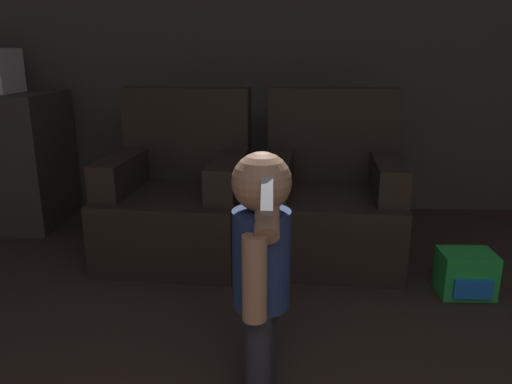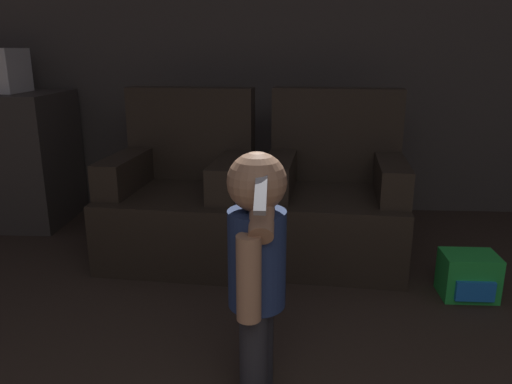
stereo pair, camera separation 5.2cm
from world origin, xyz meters
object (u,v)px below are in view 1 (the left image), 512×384
at_px(armchair_left, 179,199).
at_px(armchair_right, 330,200).
at_px(toy_backpack, 466,274).
at_px(person_toddler, 261,260).

height_order(armchair_left, armchair_right, same).
bearing_deg(toy_backpack, person_toddler, -141.77).
bearing_deg(person_toddler, armchair_right, 172.67).
height_order(armchair_left, person_toddler, armchair_left).
xyz_separation_m(armchair_right, person_toddler, (-0.38, -1.32, 0.19)).
distance_m(armchair_left, armchair_right, 0.91).
height_order(person_toddler, toy_backpack, person_toddler).
distance_m(armchair_left, person_toddler, 1.43).
relative_size(armchair_left, toy_backpack, 3.68).
bearing_deg(armchair_left, person_toddler, -62.95).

